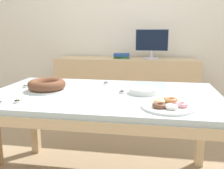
{
  "coord_description": "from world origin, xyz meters",
  "views": [
    {
      "loc": [
        0.35,
        -1.73,
        1.19
      ],
      "look_at": [
        0.06,
        0.02,
        0.81
      ],
      "focal_mm": 40.0,
      "sensor_mm": 36.0,
      "label": 1
    }
  ],
  "objects_px": {
    "book_stack": "(122,56)",
    "tealight_centre": "(17,101)",
    "plate_stack": "(144,91)",
    "tealight_right_edge": "(106,83)",
    "tealight_near_front": "(122,92)",
    "tealight_near_cakes": "(25,86)",
    "cake_chocolate_round": "(47,85)",
    "computer_monitor": "(152,44)",
    "pastry_platter": "(168,106)"
  },
  "relations": [
    {
      "from": "book_stack",
      "to": "tealight_centre",
      "type": "relative_size",
      "value": 5.54
    },
    {
      "from": "book_stack",
      "to": "pastry_platter",
      "type": "xyz_separation_m",
      "value": [
        0.51,
        -1.8,
        -0.11
      ]
    },
    {
      "from": "pastry_platter",
      "to": "plate_stack",
      "type": "relative_size",
      "value": 1.46
    },
    {
      "from": "tealight_centre",
      "to": "tealight_near_cakes",
      "type": "distance_m",
      "value": 0.44
    },
    {
      "from": "tealight_near_cakes",
      "to": "plate_stack",
      "type": "bearing_deg",
      "value": -2.04
    },
    {
      "from": "cake_chocolate_round",
      "to": "tealight_centre",
      "type": "distance_m",
      "value": 0.34
    },
    {
      "from": "plate_stack",
      "to": "tealight_near_cakes",
      "type": "height_order",
      "value": "plate_stack"
    },
    {
      "from": "computer_monitor",
      "to": "tealight_near_front",
      "type": "distance_m",
      "value": 1.52
    },
    {
      "from": "pastry_platter",
      "to": "tealight_centre",
      "type": "height_order",
      "value": "pastry_platter"
    },
    {
      "from": "tealight_near_front",
      "to": "tealight_centre",
      "type": "distance_m",
      "value": 0.71
    },
    {
      "from": "tealight_near_front",
      "to": "tealight_right_edge",
      "type": "relative_size",
      "value": 1.0
    },
    {
      "from": "computer_monitor",
      "to": "tealight_near_front",
      "type": "relative_size",
      "value": 10.6
    },
    {
      "from": "tealight_right_edge",
      "to": "plate_stack",
      "type": "bearing_deg",
      "value": -40.18
    },
    {
      "from": "cake_chocolate_round",
      "to": "tealight_right_edge",
      "type": "xyz_separation_m",
      "value": [
        0.39,
        0.32,
        -0.03
      ]
    },
    {
      "from": "cake_chocolate_round",
      "to": "tealight_near_front",
      "type": "relative_size",
      "value": 7.27
    },
    {
      "from": "tealight_centre",
      "to": "tealight_right_edge",
      "type": "distance_m",
      "value": 0.79
    },
    {
      "from": "book_stack",
      "to": "tealight_near_cakes",
      "type": "xyz_separation_m",
      "value": [
        -0.59,
        -1.44,
        -0.12
      ]
    },
    {
      "from": "tealight_near_front",
      "to": "tealight_near_cakes",
      "type": "bearing_deg",
      "value": 176.13
    },
    {
      "from": "computer_monitor",
      "to": "book_stack",
      "type": "xyz_separation_m",
      "value": [
        -0.38,
        0.0,
        -0.16
      ]
    },
    {
      "from": "cake_chocolate_round",
      "to": "tealight_near_cakes",
      "type": "height_order",
      "value": "cake_chocolate_round"
    },
    {
      "from": "cake_chocolate_round",
      "to": "tealight_centre",
      "type": "height_order",
      "value": "cake_chocolate_round"
    },
    {
      "from": "computer_monitor",
      "to": "cake_chocolate_round",
      "type": "distance_m",
      "value": 1.7
    },
    {
      "from": "plate_stack",
      "to": "pastry_platter",
      "type": "bearing_deg",
      "value": -64.76
    },
    {
      "from": "plate_stack",
      "to": "tealight_right_edge",
      "type": "distance_m",
      "value": 0.43
    },
    {
      "from": "plate_stack",
      "to": "tealight_right_edge",
      "type": "relative_size",
      "value": 5.25
    },
    {
      "from": "plate_stack",
      "to": "tealight_right_edge",
      "type": "height_order",
      "value": "plate_stack"
    },
    {
      "from": "pastry_platter",
      "to": "cake_chocolate_round",
      "type": "bearing_deg",
      "value": 161.68
    },
    {
      "from": "tealight_right_edge",
      "to": "book_stack",
      "type": "bearing_deg",
      "value": 90.93
    },
    {
      "from": "computer_monitor",
      "to": "tealight_right_edge",
      "type": "relative_size",
      "value": 10.6
    },
    {
      "from": "cake_chocolate_round",
      "to": "pastry_platter",
      "type": "height_order",
      "value": "cake_chocolate_round"
    },
    {
      "from": "book_stack",
      "to": "cake_chocolate_round",
      "type": "height_order",
      "value": "book_stack"
    },
    {
      "from": "plate_stack",
      "to": "tealight_near_front",
      "type": "bearing_deg",
      "value": -172.77
    },
    {
      "from": "tealight_near_front",
      "to": "tealight_right_edge",
      "type": "distance_m",
      "value": 0.35
    },
    {
      "from": "book_stack",
      "to": "tealight_near_cakes",
      "type": "relative_size",
      "value": 5.54
    },
    {
      "from": "plate_stack",
      "to": "tealight_right_edge",
      "type": "xyz_separation_m",
      "value": [
        -0.33,
        0.28,
        -0.01
      ]
    },
    {
      "from": "pastry_platter",
      "to": "tealight_near_front",
      "type": "relative_size",
      "value": 7.68
    },
    {
      "from": "computer_monitor",
      "to": "tealight_right_edge",
      "type": "xyz_separation_m",
      "value": [
        -0.36,
        -1.19,
        -0.27
      ]
    },
    {
      "from": "tealight_near_front",
      "to": "computer_monitor",
      "type": "bearing_deg",
      "value": 82.76
    },
    {
      "from": "computer_monitor",
      "to": "tealight_centre",
      "type": "height_order",
      "value": "computer_monitor"
    },
    {
      "from": "computer_monitor",
      "to": "plate_stack",
      "type": "xyz_separation_m",
      "value": [
        -0.03,
        -1.47,
        -0.27
      ]
    },
    {
      "from": "pastry_platter",
      "to": "plate_stack",
      "type": "height_order",
      "value": "same"
    },
    {
      "from": "tealight_near_cakes",
      "to": "tealight_right_edge",
      "type": "bearing_deg",
      "value": 21.97
    },
    {
      "from": "computer_monitor",
      "to": "pastry_platter",
      "type": "distance_m",
      "value": 1.82
    },
    {
      "from": "computer_monitor",
      "to": "tealight_centre",
      "type": "relative_size",
      "value": 10.6
    },
    {
      "from": "tealight_centre",
      "to": "tealight_right_edge",
      "type": "height_order",
      "value": "same"
    },
    {
      "from": "cake_chocolate_round",
      "to": "plate_stack",
      "type": "distance_m",
      "value": 0.72
    },
    {
      "from": "tealight_near_front",
      "to": "tealight_right_edge",
      "type": "bearing_deg",
      "value": 120.46
    },
    {
      "from": "cake_chocolate_round",
      "to": "tealight_near_cakes",
      "type": "distance_m",
      "value": 0.23
    },
    {
      "from": "cake_chocolate_round",
      "to": "plate_stack",
      "type": "relative_size",
      "value": 1.38
    },
    {
      "from": "plate_stack",
      "to": "tealight_near_cakes",
      "type": "bearing_deg",
      "value": 177.96
    }
  ]
}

